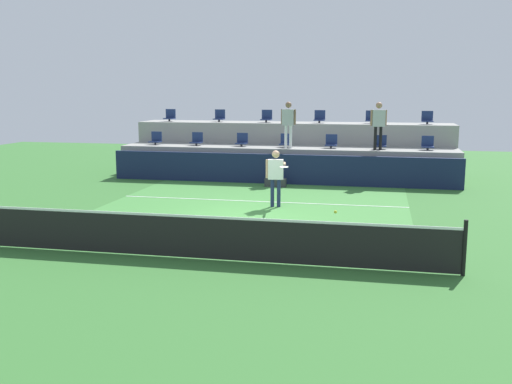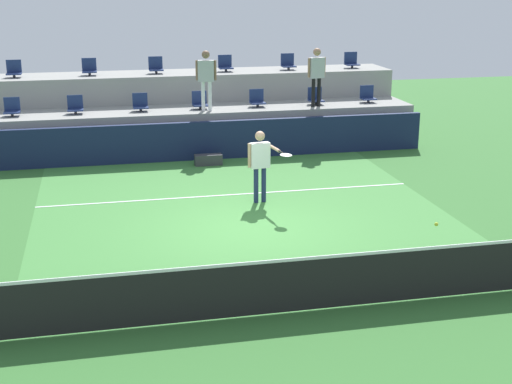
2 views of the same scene
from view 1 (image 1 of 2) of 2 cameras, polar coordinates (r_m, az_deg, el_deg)
ground_plane at (r=15.89m, az=-1.31°, el=-2.55°), size 40.00×40.00×0.00m
court_inner_paint at (r=16.84m, az=-0.53°, el=-1.82°), size 9.00×10.00×0.01m
court_service_line at (r=18.18m, az=0.43°, el=-0.93°), size 9.00×0.06×0.00m
tennis_net at (r=12.02m, az=-5.75°, el=-4.25°), size 10.48×0.08×1.07m
sponsor_backboard at (r=21.58m, az=2.37°, el=2.25°), size 13.00×0.16×1.10m
seating_tier_lower at (r=22.85m, az=2.92°, el=2.86°), size 13.00×1.80×1.25m
seating_tier_upper at (r=24.57m, az=3.60°, el=4.34°), size 13.00×1.80×2.10m
stadium_chair_lower_far_left at (r=24.12m, az=-9.75°, el=5.11°), size 0.44×0.40×0.52m
stadium_chair_lower_left at (r=23.53m, az=-5.80°, el=5.08°), size 0.44×0.40×0.52m
stadium_chair_lower_mid_left at (r=23.04m, az=-1.39°, el=5.03°), size 0.44×0.40×0.52m
stadium_chair_lower_center at (r=22.69m, az=2.93°, el=4.94°), size 0.44×0.40×0.52m
stadium_chair_lower_mid_right at (r=22.48m, az=7.36°, el=4.83°), size 0.44×0.40×0.52m
stadium_chair_lower_right at (r=22.41m, az=12.07°, el=4.67°), size 0.44×0.40×0.52m
stadium_chair_lower_far_right at (r=22.47m, az=16.42°, el=4.50°), size 0.44×0.40×0.52m
stadium_chair_upper_far_left at (r=25.76m, az=-8.40°, el=7.34°), size 0.44×0.40×0.52m
stadium_chair_upper_left at (r=25.07m, az=-3.59°, el=7.35°), size 0.44×0.40×0.52m
stadium_chair_upper_mid_left at (r=24.60m, az=1.04°, el=7.32°), size 0.44×0.40×0.52m
stadium_chair_upper_mid_right at (r=24.27m, az=6.24°, el=7.23°), size 0.44×0.40×0.52m
stadium_chair_upper_right at (r=24.15m, az=11.18°, el=7.09°), size 0.44×0.40×0.52m
stadium_chair_upper_far_right at (r=24.21m, az=16.39°, el=6.88°), size 0.44×0.40×0.52m
tennis_player at (r=17.19m, az=1.96°, el=1.90°), size 0.84×1.16×1.69m
spectator_leaning_on_rail at (r=22.23m, az=3.18°, el=7.03°), size 0.61×0.28×1.75m
spectator_in_white at (r=21.97m, az=11.88°, el=6.80°), size 0.61×0.29×1.75m
tennis_ball at (r=12.40m, az=7.76°, el=-1.94°), size 0.07×0.07×0.07m
equipment_bag at (r=21.00m, az=1.92°, el=0.93°), size 0.76×0.28×0.30m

